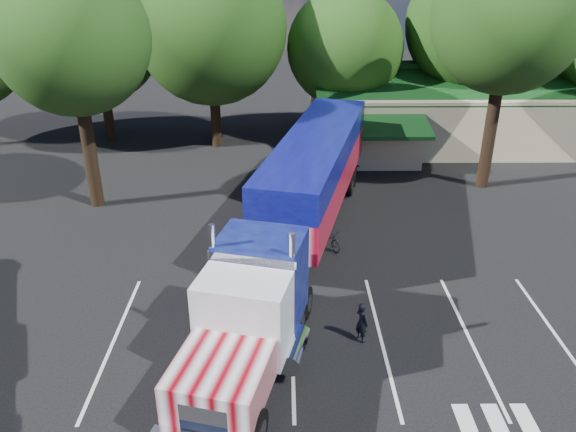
{
  "coord_description": "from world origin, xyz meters",
  "views": [
    {
      "loc": [
        -0.3,
        -22.28,
        12.65
      ],
      "look_at": [
        -0.09,
        0.19,
        2.0
      ],
      "focal_mm": 35.0,
      "sensor_mm": 36.0,
      "label": 1
    }
  ],
  "objects_px": {
    "semi_truck": "(303,195)",
    "silver_sedan": "(379,145)",
    "bicycle": "(328,237)",
    "woman": "(362,322)"
  },
  "relations": [
    {
      "from": "semi_truck",
      "to": "woman",
      "type": "distance_m",
      "value": 7.33
    },
    {
      "from": "bicycle",
      "to": "semi_truck",
      "type": "bearing_deg",
      "value": 157.52
    },
    {
      "from": "semi_truck",
      "to": "silver_sedan",
      "type": "height_order",
      "value": "semi_truck"
    },
    {
      "from": "woman",
      "to": "silver_sedan",
      "type": "distance_m",
      "value": 20.35
    },
    {
      "from": "woman",
      "to": "bicycle",
      "type": "bearing_deg",
      "value": -25.12
    },
    {
      "from": "woman",
      "to": "silver_sedan",
      "type": "bearing_deg",
      "value": -41.23
    },
    {
      "from": "woman",
      "to": "bicycle",
      "type": "xyz_separation_m",
      "value": [
        -0.67,
        7.0,
        -0.28
      ]
    },
    {
      "from": "semi_truck",
      "to": "silver_sedan",
      "type": "relative_size",
      "value": 5.02
    },
    {
      "from": "semi_truck",
      "to": "bicycle",
      "type": "xyz_separation_m",
      "value": [
        1.19,
        0.19,
        -2.25
      ]
    },
    {
      "from": "semi_truck",
      "to": "woman",
      "type": "xyz_separation_m",
      "value": [
        1.86,
        -6.81,
        -1.97
      ]
    }
  ]
}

